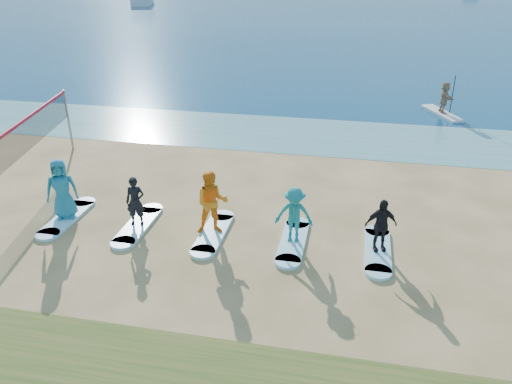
% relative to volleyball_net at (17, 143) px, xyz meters
% --- Properties ---
extents(ground, '(600.00, 600.00, 0.00)m').
position_rel_volleyball_net_xyz_m(ground, '(6.54, -2.40, -1.90)').
color(ground, tan).
rests_on(ground, ground).
extents(shallow_water, '(600.00, 600.00, 0.00)m').
position_rel_volleyball_net_xyz_m(shallow_water, '(6.54, 8.10, -1.90)').
color(shallow_water, teal).
rests_on(shallow_water, ground).
extents(volleyball_net, '(1.87, 8.91, 2.50)m').
position_rel_volleyball_net_xyz_m(volleyball_net, '(0.00, 0.00, 0.00)').
color(volleyball_net, gray).
rests_on(volleyball_net, ground).
extents(paddleboard, '(1.87, 3.02, 0.12)m').
position_rel_volleyball_net_xyz_m(paddleboard, '(14.92, 12.67, -1.84)').
color(paddleboard, silver).
rests_on(paddleboard, ground).
extents(paddleboarder, '(0.69, 1.49, 1.55)m').
position_rel_volleyball_net_xyz_m(paddleboarder, '(14.92, 12.67, -1.01)').
color(paddleboarder, tan).
rests_on(paddleboarder, paddleboard).
extents(boat_offshore_a, '(5.27, 8.75, 2.27)m').
position_rel_volleyball_net_xyz_m(boat_offshore_a, '(-24.15, 66.03, -1.90)').
color(boat_offshore_a, silver).
rests_on(boat_offshore_a, ground).
extents(surfboard_0, '(0.70, 2.20, 0.09)m').
position_rel_volleyball_net_xyz_m(surfboard_0, '(2.14, -1.21, -1.86)').
color(surfboard_0, '#A4E9FF').
rests_on(surfboard_0, ground).
extents(student_0, '(1.08, 0.92, 1.88)m').
position_rel_volleyball_net_xyz_m(student_0, '(2.14, -1.21, -0.87)').
color(student_0, teal).
rests_on(student_0, surfboard_0).
extents(surfboard_1, '(0.70, 2.20, 0.09)m').
position_rel_volleyball_net_xyz_m(surfboard_1, '(4.49, -1.21, -1.86)').
color(surfboard_1, '#A4E9FF').
rests_on(surfboard_1, ground).
extents(student_1, '(0.61, 0.46, 1.51)m').
position_rel_volleyball_net_xyz_m(student_1, '(4.49, -1.21, -1.06)').
color(student_1, black).
rests_on(student_1, surfboard_1).
extents(surfboard_2, '(0.70, 2.20, 0.09)m').
position_rel_volleyball_net_xyz_m(surfboard_2, '(6.83, -1.21, -1.86)').
color(surfboard_2, '#A4E9FF').
rests_on(surfboard_2, ground).
extents(student_2, '(1.10, 0.97, 1.89)m').
position_rel_volleyball_net_xyz_m(student_2, '(6.83, -1.21, -0.87)').
color(student_2, orange).
rests_on(student_2, surfboard_2).
extents(surfboard_3, '(0.70, 2.20, 0.09)m').
position_rel_volleyball_net_xyz_m(surfboard_3, '(9.17, -1.21, -1.86)').
color(surfboard_3, '#A4E9FF').
rests_on(surfboard_3, ground).
extents(student_3, '(1.07, 0.64, 1.63)m').
position_rel_volleyball_net_xyz_m(student_3, '(9.17, -1.21, -1.00)').
color(student_3, teal).
rests_on(student_3, surfboard_3).
extents(surfboard_4, '(0.70, 2.20, 0.09)m').
position_rel_volleyball_net_xyz_m(surfboard_4, '(11.52, -1.21, -1.86)').
color(surfboard_4, '#A4E9FF').
rests_on(surfboard_4, ground).
extents(student_4, '(0.95, 0.60, 1.51)m').
position_rel_volleyball_net_xyz_m(student_4, '(11.52, -1.21, -1.06)').
color(student_4, black).
rests_on(student_4, surfboard_4).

